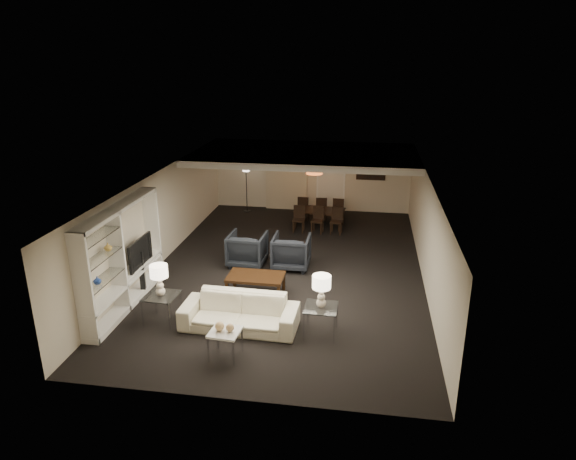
% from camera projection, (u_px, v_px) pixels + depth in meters
% --- Properties ---
extents(floor, '(11.00, 11.00, 0.00)m').
position_uv_depth(floor, '(288.00, 269.00, 13.70)').
color(floor, black).
rests_on(floor, ground).
extents(ceiling, '(7.00, 11.00, 0.02)m').
position_uv_depth(ceiling, '(288.00, 177.00, 12.87)').
color(ceiling, silver).
rests_on(ceiling, ground).
extents(wall_back, '(7.00, 0.02, 2.50)m').
position_uv_depth(wall_back, '(312.00, 176.00, 18.41)').
color(wall_back, beige).
rests_on(wall_back, ground).
extents(wall_front, '(7.00, 0.02, 2.50)m').
position_uv_depth(wall_front, '(235.00, 334.00, 8.15)').
color(wall_front, beige).
rests_on(wall_front, ground).
extents(wall_left, '(0.02, 11.00, 2.50)m').
position_uv_depth(wall_left, '(160.00, 218.00, 13.79)').
color(wall_left, beige).
rests_on(wall_left, ground).
extents(wall_right, '(0.02, 11.00, 2.50)m').
position_uv_depth(wall_right, '(427.00, 231.00, 12.77)').
color(wall_right, beige).
rests_on(wall_right, ground).
extents(ceiling_soffit, '(7.00, 4.00, 0.20)m').
position_uv_depth(ceiling_soffit, '(305.00, 155.00, 16.16)').
color(ceiling_soffit, silver).
rests_on(ceiling_soffit, ceiling).
extents(curtains, '(1.50, 0.12, 2.40)m').
position_uv_depth(curtains, '(286.00, 177.00, 18.48)').
color(curtains, beige).
rests_on(curtains, wall_back).
extents(door, '(0.90, 0.05, 2.10)m').
position_uv_depth(door, '(331.00, 182.00, 18.34)').
color(door, silver).
rests_on(door, wall_back).
extents(painting, '(0.95, 0.04, 0.65)m').
position_uv_depth(painting, '(371.00, 170.00, 17.97)').
color(painting, '#142D38').
rests_on(painting, wall_back).
extents(media_unit, '(0.38, 3.40, 2.35)m').
position_uv_depth(media_unit, '(123.00, 258.00, 11.36)').
color(media_unit, white).
rests_on(media_unit, wall_left).
extents(pendant_light, '(0.52, 0.52, 0.24)m').
position_uv_depth(pendant_light, '(314.00, 170.00, 16.28)').
color(pendant_light, '#D8591E').
rests_on(pendant_light, ceiling_soffit).
extents(sofa, '(2.46, 1.02, 0.71)m').
position_uv_depth(sofa, '(239.00, 312.00, 10.69)').
color(sofa, '#ECE3C3').
rests_on(sofa, floor).
extents(coffee_table, '(1.34, 0.79, 0.48)m').
position_uv_depth(coffee_table, '(256.00, 285.00, 12.22)').
color(coffee_table, black).
rests_on(coffee_table, floor).
extents(armchair_left, '(1.01, 1.03, 0.90)m').
position_uv_depth(armchair_left, '(247.00, 249.00, 13.82)').
color(armchair_left, black).
rests_on(armchair_left, floor).
extents(armchair_right, '(0.97, 1.00, 0.90)m').
position_uv_depth(armchair_right, '(291.00, 252.00, 13.65)').
color(armchair_right, black).
rests_on(armchair_right, floor).
extents(side_table_left, '(0.71, 0.71, 0.62)m').
position_uv_depth(side_table_left, '(162.00, 308.00, 10.95)').
color(side_table_left, white).
rests_on(side_table_left, floor).
extents(side_table_right, '(0.68, 0.68, 0.62)m').
position_uv_depth(side_table_right, '(321.00, 320.00, 10.46)').
color(side_table_right, silver).
rests_on(side_table_right, floor).
extents(table_lamp_left, '(0.38, 0.38, 0.69)m').
position_uv_depth(table_lamp_left, '(160.00, 280.00, 10.73)').
color(table_lamp_left, '#F1E0CC').
rests_on(table_lamp_left, side_table_left).
extents(table_lamp_right, '(0.40, 0.40, 0.69)m').
position_uv_depth(table_lamp_right, '(321.00, 291.00, 10.24)').
color(table_lamp_right, '#F1E1CC').
rests_on(table_lamp_right, side_table_right).
extents(marble_table, '(0.60, 0.60, 0.56)m').
position_uv_depth(marble_table, '(226.00, 344.00, 9.69)').
color(marble_table, silver).
rests_on(marble_table, floor).
extents(gold_gourd_a, '(0.18, 0.18, 0.18)m').
position_uv_depth(gold_gourd_a, '(220.00, 326.00, 9.58)').
color(gold_gourd_a, '#DAAF73').
rests_on(gold_gourd_a, marble_table).
extents(gold_gourd_b, '(0.16, 0.16, 0.16)m').
position_uv_depth(gold_gourd_b, '(230.00, 328.00, 9.56)').
color(gold_gourd_b, tan).
rests_on(gold_gourd_b, marble_table).
extents(television, '(1.14, 0.15, 0.66)m').
position_uv_depth(television, '(136.00, 252.00, 11.94)').
color(television, black).
rests_on(television, media_unit).
extents(vase_blue, '(0.16, 0.16, 0.17)m').
position_uv_depth(vase_blue, '(97.00, 280.00, 10.32)').
color(vase_blue, '#234098').
rests_on(vase_blue, media_unit).
extents(vase_amber, '(0.17, 0.17, 0.17)m').
position_uv_depth(vase_amber, '(108.00, 247.00, 10.68)').
color(vase_amber, gold).
rests_on(vase_amber, media_unit).
extents(floor_speaker, '(0.15, 0.15, 1.10)m').
position_uv_depth(floor_speaker, '(142.00, 272.00, 12.14)').
color(floor_speaker, black).
rests_on(floor_speaker, floor).
extents(dining_table, '(1.71, 1.10, 0.56)m').
position_uv_depth(dining_table, '(319.00, 218.00, 16.92)').
color(dining_table, black).
rests_on(dining_table, floor).
extents(chair_nl, '(0.39, 0.39, 0.84)m').
position_uv_depth(chair_nl, '(299.00, 219.00, 16.35)').
color(chair_nl, black).
rests_on(chair_nl, floor).
extents(chair_nm, '(0.43, 0.43, 0.84)m').
position_uv_depth(chair_nm, '(317.00, 220.00, 16.27)').
color(chair_nm, black).
rests_on(chair_nm, floor).
extents(chair_nr, '(0.43, 0.43, 0.84)m').
position_uv_depth(chair_nr, '(336.00, 221.00, 16.18)').
color(chair_nr, black).
rests_on(chair_nr, floor).
extents(chair_fl, '(0.41, 0.41, 0.84)m').
position_uv_depth(chair_fl, '(304.00, 208.00, 17.57)').
color(chair_fl, black).
rests_on(chair_fl, floor).
extents(chair_fm, '(0.43, 0.43, 0.84)m').
position_uv_depth(chair_fm, '(321.00, 208.00, 17.48)').
color(chair_fm, black).
rests_on(chair_fm, floor).
extents(chair_fr, '(0.42, 0.42, 0.84)m').
position_uv_depth(chair_fr, '(339.00, 209.00, 17.39)').
color(chair_fr, black).
rests_on(chair_fr, floor).
extents(floor_lamp, '(0.27, 0.27, 1.71)m').
position_uv_depth(floor_lamp, '(247.00, 188.00, 18.29)').
color(floor_lamp, black).
rests_on(floor_lamp, floor).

